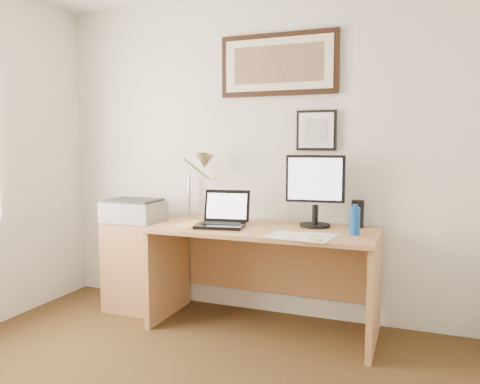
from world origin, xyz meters
The scene contains 17 objects.
wall_back centered at (0.00, 2.00, 1.25)m, with size 3.50×0.02×2.50m, color silver.
side_cabinet centered at (-0.92, 1.68, 0.36)m, with size 0.50×0.40×0.73m, color #AA7447.
water_bottle centered at (0.79, 1.61, 0.84)m, with size 0.06×0.06×0.18m, color #0D4AAF.
bottle_cap centered at (0.79, 1.61, 0.94)m, with size 0.03×0.03×0.02m, color #0D4AAF.
speaker centered at (0.77, 1.90, 0.85)m, with size 0.09×0.08×0.20m, color black.
paper_sheet_a centered at (0.36, 1.43, 0.75)m, with size 0.19×0.27×0.00m, color white.
paper_sheet_b centered at (0.57, 1.41, 0.75)m, with size 0.22×0.32×0.00m, color white.
sticky_pad centered at (0.59, 1.31, 0.76)m, with size 0.08×0.08×0.01m, color #D7C765.
marker_pen centered at (0.59, 1.43, 0.76)m, with size 0.02×0.02×0.14m, color silver.
book centered at (-0.45, 1.55, 0.76)m, with size 0.17×0.23×0.02m, color #DAB966.
desk centered at (0.15, 1.72, 0.51)m, with size 1.60×0.70×0.75m.
laptop centered at (-0.15, 1.59, 0.81)m, with size 0.38×0.35×0.26m.
lcd_monitor centered at (0.48, 1.80, 1.04)m, with size 0.42×0.22×0.52m.
printer centered at (-0.95, 1.64, 0.82)m, with size 0.44×0.34×0.18m.
desk_lamp centered at (-0.41, 1.81, 1.19)m, with size 0.29×0.27×0.53m.
picture_large centered at (0.15, 1.97, 1.95)m, with size 0.92×0.04×0.47m.
picture_small centered at (0.45, 1.97, 1.45)m, with size 0.30×0.03×0.30m.
Camera 1 is at (1.18, -1.51, 1.35)m, focal length 35.00 mm.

